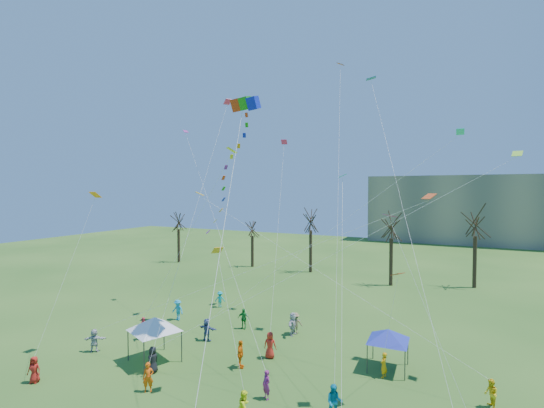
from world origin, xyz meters
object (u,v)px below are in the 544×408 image
at_px(big_box_kite, 232,176).
at_px(canopy_tent_blue, 388,335).
at_px(canopy_tent_white, 154,324).
at_px(distant_building, 515,210).

relative_size(big_box_kite, canopy_tent_blue, 5.35).
bearing_deg(big_box_kite, canopy_tent_white, -175.65).
height_order(distant_building, big_box_kite, big_box_kite).
bearing_deg(canopy_tent_white, distant_building, 68.71).
distance_m(distant_building, canopy_tent_blue, 72.60).
xyz_separation_m(big_box_kite, canopy_tent_blue, (8.58, 5.44, -10.44)).
xyz_separation_m(distant_building, canopy_tent_blue, (-15.27, -70.78, -5.25)).
height_order(canopy_tent_white, canopy_tent_blue, canopy_tent_white).
height_order(distant_building, canopy_tent_white, distant_building).
distance_m(distant_building, big_box_kite, 80.03).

